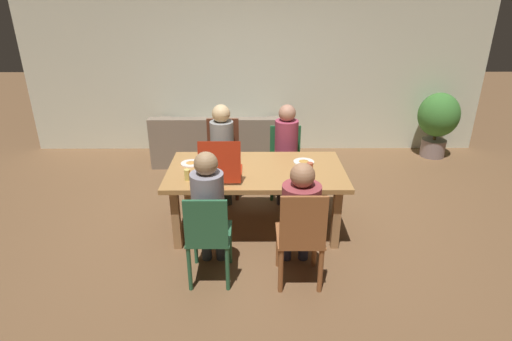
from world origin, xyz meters
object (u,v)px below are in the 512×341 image
Objects in this scene: drinking_glass_0 at (187,175)px; drinking_glass_1 at (310,167)px; person_1 at (222,145)px; couch at (218,144)px; person_3 at (300,210)px; chair_2 at (208,235)px; person_2 at (209,205)px; potted_plant at (438,119)px; chair_3 at (301,237)px; pizza_box_0 at (221,171)px; plate_0 at (304,162)px; plate_1 at (191,163)px; person_0 at (287,145)px; chair_1 at (223,155)px; chair_0 at (285,158)px; dining_table at (256,176)px.

drinking_glass_0 reaches higher than drinking_glass_1.
person_1 is 1.34m from couch.
person_1 reaches higher than person_3.
person_3 is (0.82, 0.11, 0.18)m from chair_2.
couch is at bearing 93.20° from chair_2.
potted_plant is at bearing 42.43° from person_2.
chair_3 is 1.33m from drinking_glass_0.
person_2 is at bearing -96.08° from pizza_box_0.
chair_2 is 0.78× the size of person_3.
plate_0 is 3.14m from potted_plant.
drinking_glass_0 is (-1.09, 0.73, 0.28)m from chair_3.
plate_1 is (-1.11, 1.00, 0.04)m from person_3.
plate_0 is (0.15, -0.60, 0.02)m from person_0.
chair_1 is 1.98m from person_3.
drinking_glass_1 is at bearing -135.35° from potted_plant.
person_0 is at bearing 101.75° from drinking_glass_1.
potted_plant reaches higher than chair_3.
person_1 is 1.84m from person_3.
pizza_box_0 is at bearing -174.14° from drinking_glass_1.
chair_2 is 3.03m from couch.
chair_3 is 4.30× the size of plate_1.
chair_1 is at bearing 134.24° from drinking_glass_1.
person_3 is 3.99m from potted_plant.
person_1 is at bearing 114.38° from chair_3.
person_0 reaches higher than plate_1.
person_1 is 11.72× the size of drinking_glass_1.
chair_0 reaches higher than drinking_glass_1.
chair_2 is 1.36m from drinking_glass_1.
person_2 reaches higher than drinking_glass_0.
plate_0 is (0.15, 1.19, 0.23)m from chair_3.
person_0 is at bearing 63.83° from dining_table.
potted_plant is (3.63, 2.08, -0.11)m from plate_1.
potted_plant is (3.27, 2.41, -0.16)m from pizza_box_0.
pizza_box_0 is at bearing -41.74° from plate_1.
person_2 reaches higher than potted_plant.
plate_1 is 1.31m from drinking_glass_1.
person_2 is at bearing 167.39° from chair_3.
person_0 is at bearing 29.93° from plate_1.
chair_2 is at bearing -90.00° from person_1.
chair_3 reaches higher than plate_0.
drinking_glass_1 is 3.30m from potted_plant.
chair_3 is (0.39, -1.00, -0.14)m from dining_table.
couch is (-0.17, 2.87, -0.45)m from person_2.
person_1 is 3.63m from potted_plant.
chair_1 is at bearing -158.88° from potted_plant.
chair_1 is (-0.82, 0.16, -0.19)m from person_0.
potted_plant is at bearing 21.12° from chair_1.
drinking_glass_0 is (-0.70, -0.27, 0.14)m from dining_table.
chair_0 is 0.82m from chair_1.
person_0 reaches higher than plate_0.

